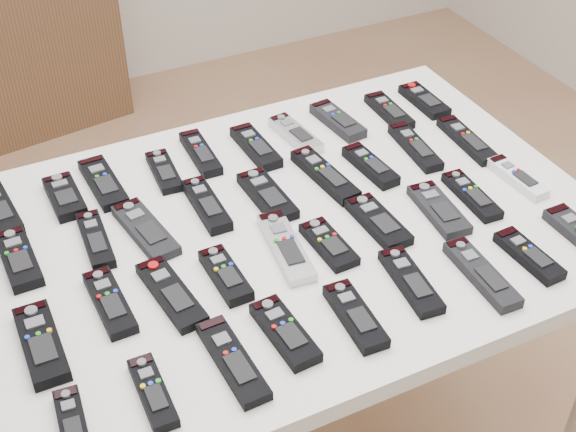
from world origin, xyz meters
name	(u,v)px	position (x,y,z in m)	size (l,w,h in m)	color
ground	(266,418)	(0.00, 0.00, 0.00)	(4.00, 4.00, 0.00)	#9B6B4F
table	(288,245)	(0.00, -0.13, 0.72)	(1.25, 0.88, 0.78)	white
remote_0	(0,210)	(-0.51, 0.16, 0.79)	(0.05, 0.18, 0.02)	black
remote_1	(65,197)	(-0.38, 0.14, 0.79)	(0.06, 0.14, 0.02)	black
remote_2	(103,183)	(-0.29, 0.16, 0.79)	(0.06, 0.18, 0.02)	black
remote_3	(164,172)	(-0.16, 0.14, 0.79)	(0.05, 0.15, 0.02)	black
remote_4	(201,153)	(-0.07, 0.17, 0.79)	(0.05, 0.17, 0.02)	black
remote_5	(256,147)	(0.05, 0.14, 0.79)	(0.05, 0.17, 0.02)	black
remote_6	(296,135)	(0.16, 0.14, 0.79)	(0.05, 0.16, 0.02)	#B7B7BC
remote_7	(338,121)	(0.27, 0.15, 0.79)	(0.05, 0.17, 0.02)	black
remote_8	(389,111)	(0.41, 0.14, 0.79)	(0.05, 0.16, 0.02)	black
remote_9	(424,100)	(0.51, 0.14, 0.79)	(0.05, 0.15, 0.02)	black
remote_10	(19,259)	(-0.51, -0.01, 0.79)	(0.06, 0.17, 0.02)	black
remote_11	(96,240)	(-0.36, -0.02, 0.79)	(0.05, 0.17, 0.02)	black
remote_12	(146,230)	(-0.26, -0.04, 0.79)	(0.06, 0.19, 0.02)	black
remote_13	(207,205)	(-0.13, -0.02, 0.79)	(0.05, 0.18, 0.02)	black
remote_14	(267,196)	(0.00, -0.04, 0.79)	(0.06, 0.17, 0.02)	black
remote_15	(325,175)	(0.14, -0.03, 0.79)	(0.05, 0.21, 0.02)	black
remote_16	(370,166)	(0.25, -0.04, 0.79)	(0.05, 0.16, 0.02)	black
remote_17	(415,147)	(0.38, -0.02, 0.79)	(0.05, 0.18, 0.02)	black
remote_18	(467,140)	(0.50, -0.05, 0.79)	(0.05, 0.19, 0.02)	black
remote_19	(41,344)	(-0.52, -0.25, 0.79)	(0.06, 0.18, 0.02)	black
remote_20	(110,302)	(-0.38, -0.20, 0.79)	(0.05, 0.17, 0.02)	black
remote_21	(171,293)	(-0.28, -0.23, 0.79)	(0.06, 0.19, 0.02)	black
remote_22	(226,275)	(-0.17, -0.23, 0.79)	(0.05, 0.15, 0.02)	black
remote_23	(286,247)	(-0.04, -0.20, 0.79)	(0.05, 0.20, 0.02)	#B7B7BC
remote_24	(329,244)	(0.04, -0.23, 0.79)	(0.06, 0.14, 0.02)	black
remote_25	(378,222)	(0.16, -0.22, 0.79)	(0.06, 0.16, 0.02)	black
remote_26	(439,209)	(0.30, -0.24, 0.79)	(0.06, 0.17, 0.02)	black
remote_27	(472,196)	(0.38, -0.23, 0.79)	(0.05, 0.17, 0.02)	black
remote_28	(517,178)	(0.51, -0.22, 0.79)	(0.04, 0.16, 0.02)	silver
remote_29	(73,425)	(-0.51, -0.43, 0.79)	(0.04, 0.14, 0.02)	black
remote_30	(153,393)	(-0.38, -0.43, 0.79)	(0.04, 0.15, 0.02)	black
remote_31	(233,361)	(-0.24, -0.42, 0.79)	(0.05, 0.19, 0.02)	black
remote_32	(285,332)	(-0.14, -0.41, 0.79)	(0.06, 0.16, 0.02)	black
remote_33	(355,316)	(-0.01, -0.43, 0.79)	(0.05, 0.16, 0.02)	black
remote_34	(411,281)	(0.13, -0.39, 0.79)	(0.05, 0.18, 0.02)	black
remote_35	(482,274)	(0.25, -0.43, 0.79)	(0.05, 0.19, 0.02)	black
remote_36	(529,255)	(0.37, -0.43, 0.79)	(0.05, 0.15, 0.02)	black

